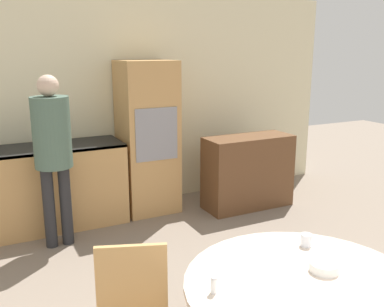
# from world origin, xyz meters

# --- Properties ---
(wall_back) EXTENTS (6.01, 0.05, 2.60)m
(wall_back) POSITION_xyz_m (0.00, 4.68, 1.30)
(wall_back) COLOR beige
(wall_back) RESTS_ON ground_plane
(kitchen_counter) EXTENTS (2.04, 0.60, 0.91)m
(kitchen_counter) POSITION_xyz_m (-1.13, 4.33, 0.47)
(kitchen_counter) COLOR tan
(kitchen_counter) RESTS_ON ground_plane
(oven_unit) EXTENTS (0.63, 0.59, 1.80)m
(oven_unit) POSITION_xyz_m (0.24, 4.34, 0.90)
(oven_unit) COLOR tan
(oven_unit) RESTS_ON ground_plane
(sideboard) EXTENTS (1.10, 0.45, 0.90)m
(sideboard) POSITION_xyz_m (1.37, 3.88, 0.45)
(sideboard) COLOR brown
(sideboard) RESTS_ON ground_plane
(person_standing) EXTENTS (0.36, 0.36, 1.70)m
(person_standing) POSITION_xyz_m (-0.92, 3.82, 1.05)
(person_standing) COLOR #262628
(person_standing) RESTS_ON ground_plane
(cup) EXTENTS (0.07, 0.07, 0.08)m
(cup) POSITION_xyz_m (0.16, 1.48, 0.80)
(cup) COLOR silver
(cup) RESTS_ON dining_table
(bowl_near) EXTENTS (0.16, 0.16, 0.05)m
(bowl_near) POSITION_xyz_m (0.04, 1.19, 0.79)
(bowl_near) COLOR white
(bowl_near) RESTS_ON dining_table
(salt_shaker) EXTENTS (0.03, 0.03, 0.09)m
(salt_shaker) POSITION_xyz_m (-0.59, 1.28, 0.81)
(salt_shaker) COLOR white
(salt_shaker) RESTS_ON dining_table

